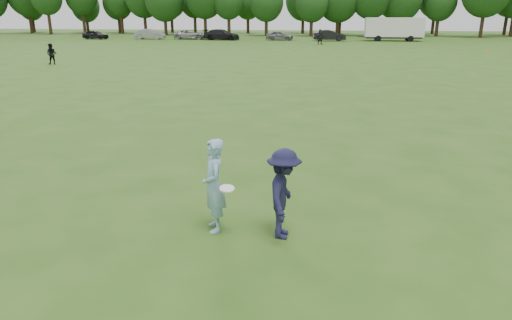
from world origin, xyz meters
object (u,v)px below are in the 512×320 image
object	(u,v)px
car_f	(329,36)
cargo_trailer	(394,28)
car_d	(222,35)
car_e	(280,36)
car_a	(95,35)
car_c	(191,34)
field_cone	(486,51)
player_far_a	(52,54)
defender	(284,194)
thrower	(214,186)
car_b	(150,34)
player_far_d	(320,37)

from	to	relation	value
car_f	cargo_trailer	distance (m)	9.16
car_d	car_e	size ratio (longest dim) A/B	1.33
car_a	car_c	size ratio (longest dim) A/B	0.78
car_a	field_cone	size ratio (longest dim) A/B	13.09
car_a	car_c	world-z (taller)	car_c
car_a	cargo_trailer	size ratio (longest dim) A/B	0.44
player_far_a	car_f	size ratio (longest dim) A/B	0.35
defender	field_cone	world-z (taller)	defender
thrower	defender	bearing A→B (deg)	65.42
cargo_trailer	car_b	bearing A→B (deg)	-179.34
field_cone	car_f	bearing A→B (deg)	132.20
thrower	car_d	world-z (taller)	thrower
player_far_d	car_e	world-z (taller)	player_far_d
car_c	field_cone	size ratio (longest dim) A/B	16.85
car_f	thrower	bearing A→B (deg)	170.49
car_e	field_cone	size ratio (longest dim) A/B	13.24
player_far_a	car_e	size ratio (longest dim) A/B	0.41
thrower	player_far_a	size ratio (longest dim) A/B	1.10
player_far_d	car_a	size ratio (longest dim) A/B	0.48
car_b	car_c	bearing A→B (deg)	-84.59
car_c	cargo_trailer	bearing A→B (deg)	-94.12
thrower	player_far_a	distance (m)	32.36
defender	player_far_a	world-z (taller)	defender
car_e	field_cone	distance (m)	28.95
car_c	cargo_trailer	size ratio (longest dim) A/B	0.56
field_cone	cargo_trailer	bearing A→B (deg)	109.78
thrower	car_a	bearing A→B (deg)	-172.04
car_a	defender	bearing A→B (deg)	-143.43
defender	player_far_d	size ratio (longest dim) A/B	0.88
car_a	car_b	bearing A→B (deg)	-74.23
thrower	player_far_d	size ratio (longest dim) A/B	0.94
defender	field_cone	bearing A→B (deg)	-19.70
thrower	car_f	xyz separation A→B (m)	(2.82, 60.27, -0.12)
car_b	car_c	xyz separation A→B (m)	(6.21, 0.73, -0.05)
car_b	car_c	size ratio (longest dim) A/B	0.90
player_far_d	cargo_trailer	world-z (taller)	cargo_trailer
field_cone	car_a	bearing A→B (deg)	161.58
player_far_a	player_far_d	xyz separation A→B (m)	(20.61, 26.63, 0.13)
car_a	cargo_trailer	world-z (taller)	cargo_trailer
player_far_d	car_c	distance (m)	21.50
car_f	field_cone	distance (m)	23.35
car_a	car_c	xyz separation A→B (m)	(14.36, 1.94, 0.03)
car_a	car_d	xyz separation A→B (m)	(19.43, 0.54, 0.10)
car_a	cargo_trailer	distance (m)	44.17
car_e	car_f	bearing A→B (deg)	-92.50
defender	car_b	bearing A→B (deg)	24.64
thrower	player_far_a	world-z (taller)	thrower
defender	player_far_a	bearing A→B (deg)	39.80
defender	car_c	size ratio (longest dim) A/B	0.33
player_far_a	car_c	world-z (taller)	player_far_a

